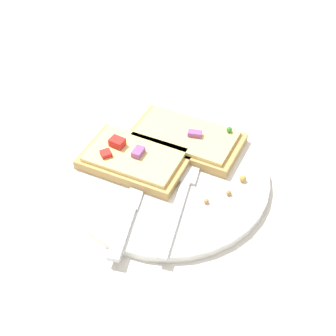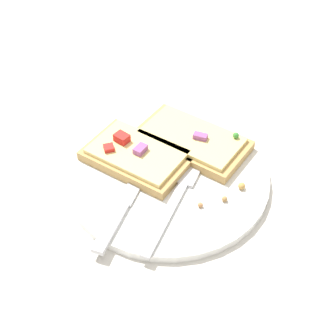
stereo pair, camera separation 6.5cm
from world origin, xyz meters
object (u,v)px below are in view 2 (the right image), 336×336
Objects in this scene: fork at (180,192)px; pizza_slice_main at (192,140)px; knife at (126,200)px; pizza_slice_corner at (138,154)px; plate at (168,176)px.

fork is 0.10m from pizza_slice_main.
pizza_slice_corner is at bearing 11.17° from knife.
plate is at bearing -26.93° from knife.
pizza_slice_corner is at bearing 56.22° from pizza_slice_main.
pizza_slice_corner is (0.00, 0.05, 0.02)m from plate.
pizza_slice_main is 1.12× the size of pizza_slice_corner.
plate is 0.04m from fork.
pizza_slice_main is (0.14, -0.02, 0.01)m from knife.
pizza_slice_main reaches higher than knife.
knife reaches higher than plate.
pizza_slice_main is at bearing -125.19° from pizza_slice_corner.
knife reaches higher than fork.
pizza_slice_corner reaches higher than pizza_slice_main.
pizza_slice_main reaches higher than plate.
knife is at bearing 114.50° from pizza_slice_corner.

